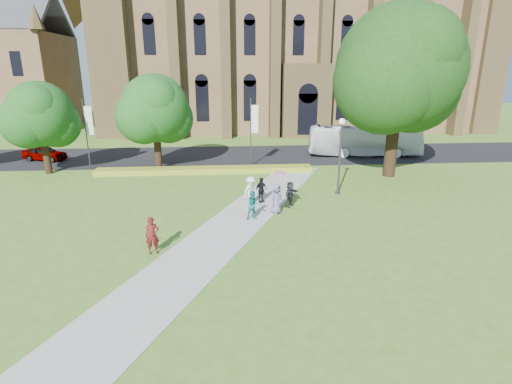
{
  "coord_description": "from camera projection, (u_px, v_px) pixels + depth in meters",
  "views": [
    {
      "loc": [
        -0.29,
        -19.6,
        8.34
      ],
      "look_at": [
        1.43,
        2.18,
        1.6
      ],
      "focal_mm": 28.0,
      "sensor_mm": 36.0,
      "label": 1
    }
  ],
  "objects": [
    {
      "name": "ground",
      "position": [
        232.0,
        233.0,
        21.15
      ],
      "size": [
        160.0,
        160.0,
        0.0
      ],
      "primitive_type": "plane",
      "color": "#457121",
      "rests_on": "ground"
    },
    {
      "name": "road",
      "position": [
        228.0,
        156.0,
        40.2
      ],
      "size": [
        160.0,
        10.0,
        0.02
      ],
      "primitive_type": "cube",
      "color": "black",
      "rests_on": "ground"
    },
    {
      "name": "footpath",
      "position": [
        232.0,
        226.0,
        22.09
      ],
      "size": [
        15.58,
        28.54,
        0.04
      ],
      "primitive_type": "cube",
      "rotation": [
        0.0,
        0.0,
        -0.44
      ],
      "color": "#B2B2A8",
      "rests_on": "ground"
    },
    {
      "name": "flower_hedge",
      "position": [
        205.0,
        170.0,
        33.5
      ],
      "size": [
        18.0,
        1.4,
        0.45
      ],
      "primitive_type": "cube",
      "color": "gold",
      "rests_on": "ground"
    },
    {
      "name": "cathedral",
      "position": [
        296.0,
        35.0,
        55.92
      ],
      "size": [
        52.6,
        18.25,
        28.0
      ],
      "color": "brown",
      "rests_on": "ground"
    },
    {
      "name": "streetlamp",
      "position": [
        340.0,
        147.0,
        26.93
      ],
      "size": [
        0.44,
        0.44,
        5.24
      ],
      "color": "#38383D",
      "rests_on": "ground"
    },
    {
      "name": "large_tree",
      "position": [
        399.0,
        69.0,
        30.14
      ],
      "size": [
        9.6,
        9.6,
        13.2
      ],
      "color": "#332114",
      "rests_on": "ground"
    },
    {
      "name": "street_tree_0",
      "position": [
        40.0,
        114.0,
        31.92
      ],
      "size": [
        5.2,
        5.2,
        7.5
      ],
      "color": "#332114",
      "rests_on": "ground"
    },
    {
      "name": "street_tree_1",
      "position": [
        155.0,
        109.0,
        32.97
      ],
      "size": [
        5.6,
        5.6,
        8.05
      ],
      "color": "#332114",
      "rests_on": "ground"
    },
    {
      "name": "banner_pole_0",
      "position": [
        252.0,
        128.0,
        34.79
      ],
      "size": [
        0.7,
        0.1,
        6.0
      ],
      "color": "#38383D",
      "rests_on": "ground"
    },
    {
      "name": "banner_pole_1",
      "position": [
        87.0,
        130.0,
        33.73
      ],
      "size": [
        0.7,
        0.1,
        6.0
      ],
      "color": "#38383D",
      "rests_on": "ground"
    },
    {
      "name": "tour_coach",
      "position": [
        364.0,
        140.0,
        39.72
      ],
      "size": [
        11.23,
        3.88,
        3.07
      ],
      "primitive_type": "imported",
      "rotation": [
        0.0,
        0.0,
        1.45
      ],
      "color": "silver",
      "rests_on": "road"
    },
    {
      "name": "car_0",
      "position": [
        45.0,
        153.0,
        37.85
      ],
      "size": [
        4.39,
        2.73,
        1.39
      ],
      "primitive_type": "imported",
      "rotation": [
        0.0,
        0.0,
        1.29
      ],
      "color": "gray",
      "rests_on": "road"
    },
    {
      "name": "pedestrian_0",
      "position": [
        152.0,
        235.0,
        18.57
      ],
      "size": [
        0.73,
        0.57,
        1.78
      ],
      "primitive_type": "imported",
      "rotation": [
        0.0,
        0.0,
        0.25
      ],
      "color": "#561313",
      "rests_on": "footpath"
    },
    {
      "name": "pedestrian_1",
      "position": [
        253.0,
        205.0,
        22.79
      ],
      "size": [
        0.93,
        0.8,
        1.68
      ],
      "primitive_type": "imported",
      "rotation": [
        0.0,
        0.0,
        0.21
      ],
      "color": "#167071",
      "rests_on": "footpath"
    },
    {
      "name": "pedestrian_2",
      "position": [
        251.0,
        191.0,
        25.02
      ],
      "size": [
        1.38,
        1.38,
        1.92
      ],
      "primitive_type": "imported",
      "rotation": [
        0.0,
        0.0,
        0.78
      ],
      "color": "silver",
      "rests_on": "footpath"
    },
    {
      "name": "pedestrian_3",
      "position": [
        261.0,
        190.0,
        25.75
      ],
      "size": [
        1.02,
        0.92,
        1.67
      ],
      "primitive_type": "imported",
      "rotation": [
        0.0,
        0.0,
        0.65
      ],
      "color": "black",
      "rests_on": "footpath"
    },
    {
      "name": "pedestrian_4",
      "position": [
        276.0,
        199.0,
        23.77
      ],
      "size": [
        1.05,
        1.0,
        1.8
      ],
      "primitive_type": "imported",
      "rotation": [
        0.0,
        0.0,
        0.68
      ],
      "color": "slate",
      "rests_on": "footpath"
    },
    {
      "name": "pedestrian_5",
      "position": [
        290.0,
        194.0,
        24.98
      ],
      "size": [
        1.27,
        1.48,
        1.61
      ],
      "primitive_type": "imported",
      "rotation": [
        0.0,
        0.0,
        0.93
      ],
      "color": "#23242A",
      "rests_on": "footpath"
    },
    {
      "name": "parasol",
      "position": [
        280.0,
        178.0,
        23.51
      ],
      "size": [
        0.89,
        0.89,
        0.71
      ],
      "primitive_type": "imported",
      "rotation": [
        0.0,
        0.0,
        -0.11
      ],
      "color": "#D294A2",
      "rests_on": "pedestrian_4"
    }
  ]
}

